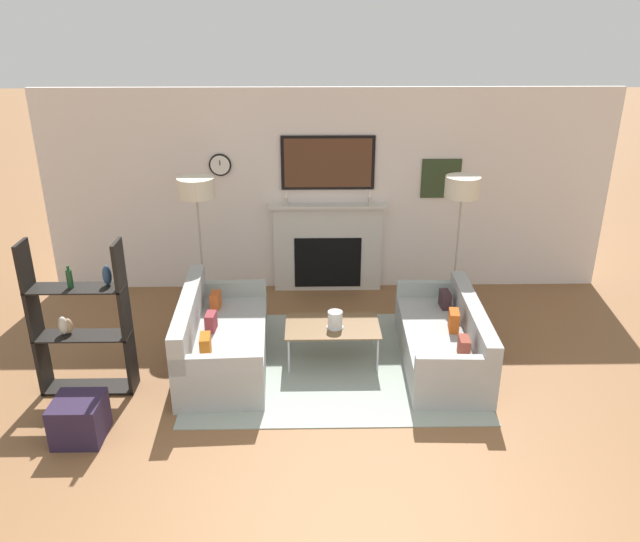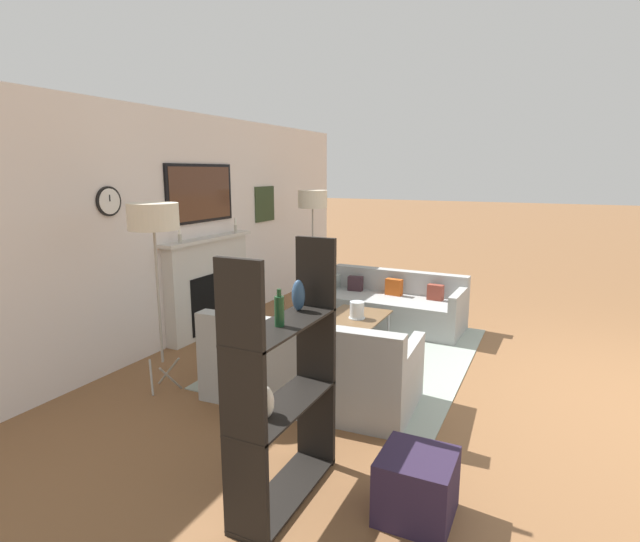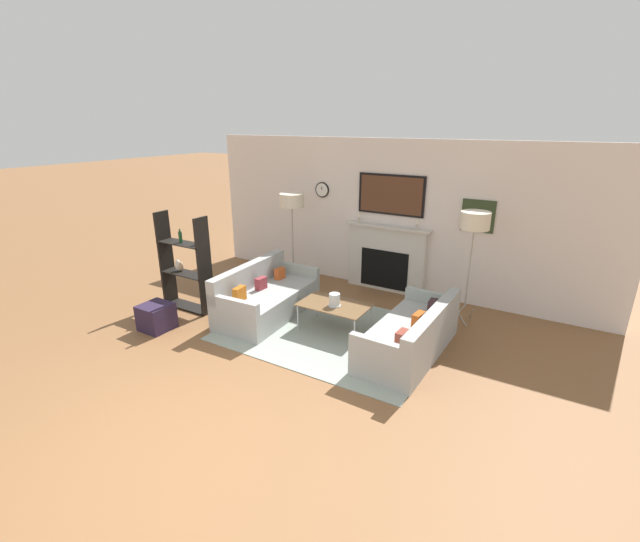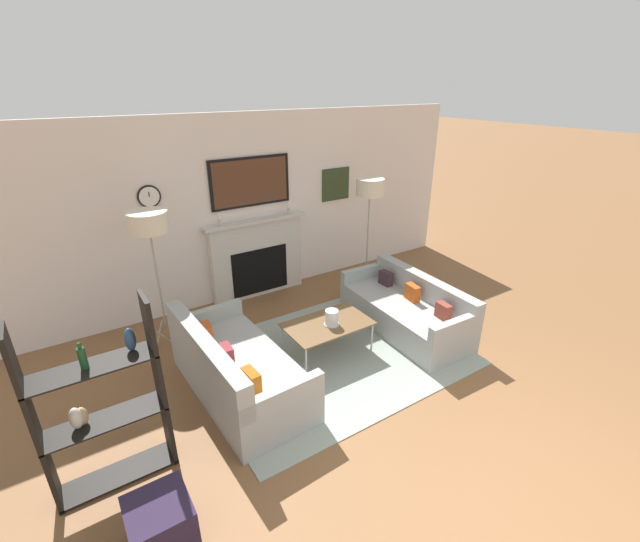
% 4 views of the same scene
% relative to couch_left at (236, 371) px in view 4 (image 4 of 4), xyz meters
% --- Properties ---
extents(fireplace_wall, '(7.50, 0.28, 2.70)m').
position_rel_couch_left_xyz_m(fireplace_wall, '(1.22, 2.12, 0.95)').
color(fireplace_wall, silver).
rests_on(fireplace_wall, ground_plane).
extents(area_rug, '(3.04, 2.34, 0.01)m').
position_rel_couch_left_xyz_m(area_rug, '(1.22, 0.00, -0.28)').
color(area_rug, '#919D91').
rests_on(area_rug, ground_plane).
extents(couch_left, '(0.96, 1.87, 0.81)m').
position_rel_couch_left_xyz_m(couch_left, '(0.00, 0.00, 0.00)').
color(couch_left, '#9D9F9D').
rests_on(couch_left, ground_plane).
extents(couch_right, '(0.87, 1.89, 0.70)m').
position_rel_couch_left_xyz_m(couch_right, '(2.43, 0.00, -0.02)').
color(couch_right, '#9D9F9D').
rests_on(couch_right, ground_plane).
extents(coffee_table, '(1.02, 0.63, 0.42)m').
position_rel_couch_left_xyz_m(coffee_table, '(1.21, 0.08, 0.11)').
color(coffee_table, brown).
rests_on(coffee_table, ground_plane).
extents(hurricane_candle, '(0.18, 0.18, 0.19)m').
position_rel_couch_left_xyz_m(hurricane_candle, '(1.24, 0.03, 0.22)').
color(hurricane_candle, silver).
rests_on(hurricane_candle, coffee_table).
extents(floor_lamp_left, '(0.44, 0.44, 1.75)m').
position_rel_couch_left_xyz_m(floor_lamp_left, '(-0.38, 1.34, 1.32)').
color(floor_lamp_left, '#9E998E').
rests_on(floor_lamp_left, ground_plane).
extents(floor_lamp_right, '(0.42, 0.42, 1.75)m').
position_rel_couch_left_xyz_m(floor_lamp_right, '(2.82, 1.34, 1.31)').
color(floor_lamp_right, '#9E998E').
rests_on(floor_lamp_right, ground_plane).
extents(shelf_unit, '(0.92, 0.28, 1.60)m').
position_rel_couch_left_xyz_m(shelf_unit, '(-1.27, -0.46, 0.48)').
color(shelf_unit, black).
rests_on(shelf_unit, ground_plane).
extents(ottoman, '(0.43, 0.43, 0.39)m').
position_rel_couch_left_xyz_m(ottoman, '(-1.10, -1.25, -0.09)').
color(ottoman, '#291E35').
rests_on(ottoman, ground_plane).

